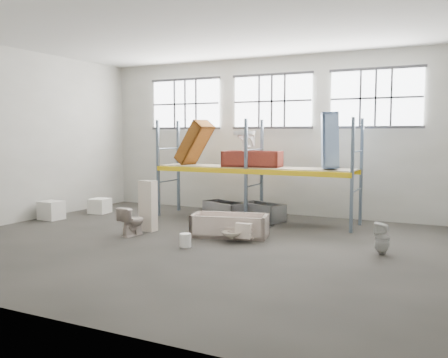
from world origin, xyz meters
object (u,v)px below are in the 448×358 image
Objects in this scene: cistern_tall at (148,206)px; steel_tub_left at (224,210)px; toilet_beige at (132,221)px; bucket at (185,240)px; bathtub_beige at (230,225)px; rust_tub_flat at (252,159)px; carton_near at (51,210)px; toilet_white at (382,238)px; steel_tub_right at (262,212)px; blue_tub_upright at (330,140)px.

steel_tub_left is at bearing 73.78° from cistern_tall.
bucket is (1.87, -0.49, -0.22)m from toilet_beige.
rust_tub_flat is at bearing 86.28° from bathtub_beige.
bathtub_beige is at bearing -79.84° from rust_tub_flat.
steel_tub_left is 2.13× the size of carton_near.
steel_tub_right is at bearing -126.20° from toilet_white.
steel_tub_right is 4.03m from bucket.
rust_tub_flat is 6.24m from carton_near.
toilet_white reaches higher than carton_near.
steel_tub_right is 0.92× the size of blue_tub_upright.
rust_tub_flat is 1.13× the size of blue_tub_upright.
bathtub_beige is at bearing 1.86° from carton_near.
steel_tub_right is at bearing 8.65° from steel_tub_left.
rust_tub_flat reaches higher than cistern_tall.
blue_tub_upright is 8.45m from carton_near.
toilet_beige is at bearing -169.90° from bathtub_beige.
toilet_beige is 2.39× the size of bucket.
blue_tub_upright is at bearing 0.88° from steel_tub_left.
blue_tub_upright reaches higher than cistern_tall.
bucket is at bearing -73.46° from toilet_white.
toilet_beige is (-2.27, -1.01, 0.09)m from bathtub_beige.
blue_tub_upright is at bearing -135.73° from toilet_beige.
steel_tub_left is 0.91× the size of blue_tub_upright.
cistern_tall is 0.97× the size of steel_tub_left.
rust_tub_flat is at bearing 178.64° from blue_tub_upright.
toilet_beige is 5.73m from blue_tub_upright.
toilet_beige is 1.95m from bucket.
cistern_tall is 0.78× the size of rust_tub_flat.
bathtub_beige is 1.10× the size of rust_tub_flat.
toilet_beige reaches higher than steel_tub_left.
toilet_white is 2.24× the size of bucket.
cistern_tall is 5.97m from toilet_white.
toilet_beige is at bearing -83.39° from toilet_white.
bathtub_beige is at bearing -150.96° from toilet_beige.
cistern_tall reaches higher than toilet_white.
bathtub_beige and carton_near have the same top height.
bathtub_beige is 1.41× the size of cistern_tall.
cistern_tall reaches higher than bathtub_beige.
steel_tub_right is 6.34m from carton_near.
carton_near reaches higher than bucket.
cistern_tall is 4.34× the size of bucket.
carton_near is at bearing -151.07° from steel_tub_left.
toilet_white reaches higher than bathtub_beige.
rust_tub_flat reaches higher than carton_near.
cistern_tall is 3.66m from carton_near.
bucket is at bearing -118.66° from bathtub_beige.
rust_tub_flat reaches higher than steel_tub_left.
steel_tub_right is 2.95m from blue_tub_upright.
steel_tub_left is at bearing 103.40° from bucket.
toilet_white is 0.40× the size of rust_tub_flat.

